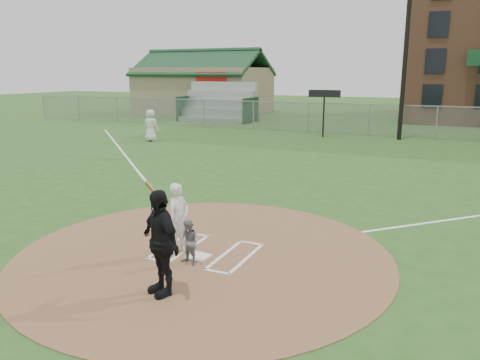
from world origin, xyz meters
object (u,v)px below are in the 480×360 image
at_px(ondeck_player, 151,126).
at_px(catcher, 189,242).
at_px(home_plate, 199,256).
at_px(batter_at_plate, 178,219).
at_px(umpire, 160,243).

bearing_deg(ondeck_player, catcher, 123.34).
xyz_separation_m(home_plate, catcher, (0.01, -0.41, 0.47)).
relative_size(home_plate, ondeck_player, 0.24).
relative_size(catcher, batter_at_plate, 0.55).
relative_size(catcher, ondeck_player, 0.52).
distance_m(umpire, batter_at_plate, 1.94).
distance_m(catcher, ondeck_player, 18.64).
height_order(home_plate, ondeck_player, ondeck_player).
relative_size(ondeck_player, batter_at_plate, 1.05).
bearing_deg(home_plate, umpire, -82.74).
bearing_deg(catcher, home_plate, 105.79).
xyz_separation_m(ondeck_player, batter_at_plate, (10.77, -14.40, -0.10)).
distance_m(home_plate, umpire, 2.04).
relative_size(umpire, batter_at_plate, 1.11).
xyz_separation_m(home_plate, umpire, (0.23, -1.78, 0.97)).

